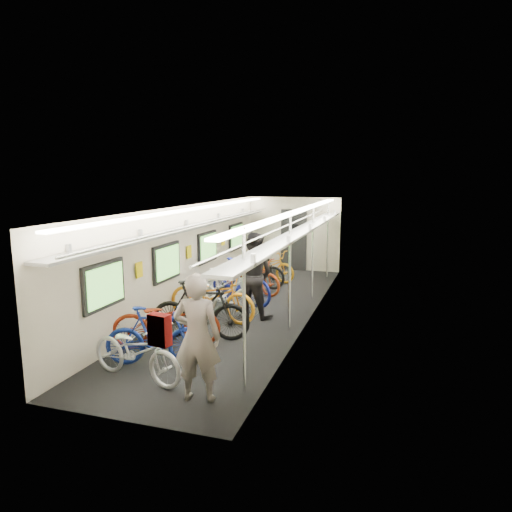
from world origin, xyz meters
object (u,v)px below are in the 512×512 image
Objects in this scene: bicycle_1 at (156,336)px; passenger_mid at (253,275)px; bicycle_0 at (136,351)px; backpack at (160,330)px; passenger_near at (197,337)px.

bicycle_1 is 3.09m from passenger_mid.
bicycle_0 is 1.75m from backpack.
bicycle_1 is (-0.00, 0.60, 0.04)m from bicycle_0.
backpack is (-0.09, -0.84, 0.38)m from passenger_near.
bicycle_0 is at bearing 143.21° from backpack.
bicycle_1 is 1.52m from passenger_near.
bicycle_1 is at bearing 131.70° from backpack.
bicycle_0 is 0.60m from bicycle_1.
bicycle_0 is 1.05× the size of bicycle_1.
backpack is at bearing 103.52° from passenger_mid.
backpack is at bearing -123.77° from bicycle_0.
bicycle_1 is 0.91× the size of passenger_near.
bicycle_1 is 4.35× the size of backpack.
passenger_near is (1.16, -0.89, 0.41)m from bicycle_1.
passenger_mid reaches higher than backpack.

